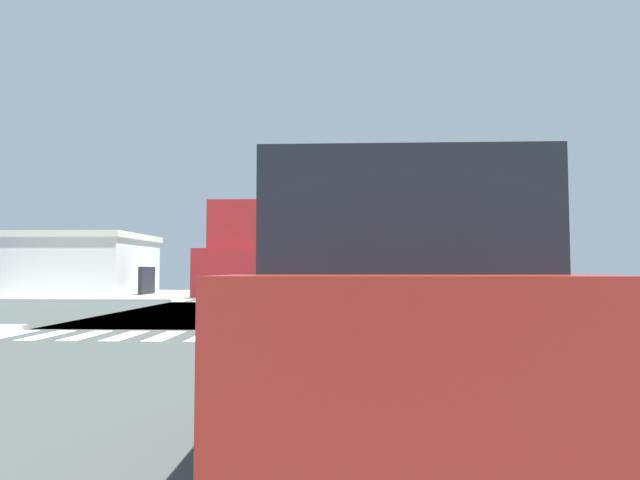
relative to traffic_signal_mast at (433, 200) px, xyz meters
name	(u,v)px	position (x,y,z in m)	size (l,w,h in m)	color
ground	(300,313)	(-6.30, -6.93, -5.23)	(90.00, 90.00, 0.05)	#3E4441
sidewalk_corner_ne	(532,296)	(6.70, 5.07, -5.14)	(12.00, 12.00, 0.14)	#A09B91
sidewalk_corner_nw	(106,295)	(-19.30, 5.07, -5.14)	(12.00, 12.00, 0.14)	#9BA297
crosswalk_near	(266,336)	(-6.55, -14.23, -5.20)	(13.50, 2.00, 0.01)	white
crosswalk_far	(306,301)	(-6.55, 0.37, -5.20)	(13.50, 2.00, 0.01)	white
traffic_signal_mast	(433,200)	(0.00, 0.00, 0.00)	(5.79, 0.55, 7.11)	gray
street_lamp	(436,224)	(1.60, 8.03, -0.58)	(1.78, 0.32, 7.71)	gray
bank_building	(51,264)	(-24.12, 7.33, -3.20)	(13.89, 7.83, 3.99)	silver
suv_crossing_2	(386,300)	(-4.30, -22.76, -3.81)	(1.96, 4.60, 2.34)	black
suv_leading_4	(307,272)	(-8.30, 27.89, -3.81)	(1.96, 4.60, 2.34)	black
box_truck_trailing_1	(320,241)	(-5.38, -10.43, -2.64)	(7.20, 2.40, 4.85)	black
sedan_middle_1	(362,298)	(-4.30, -17.40, -4.09)	(1.80, 4.30, 1.88)	black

